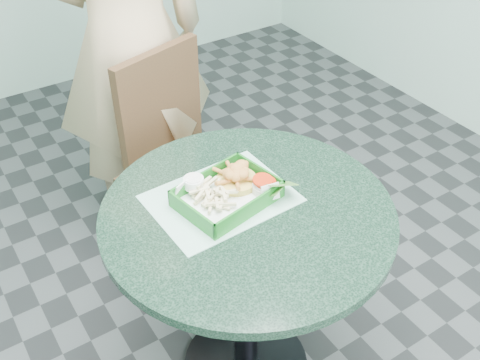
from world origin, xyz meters
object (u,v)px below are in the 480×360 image
cafe_table (247,256)px  dining_chair (175,152)px  sauce_ramekin (197,184)px  food_basket (227,202)px  crab_sandwich (240,181)px

cafe_table → dining_chair: bearing=81.6°
sauce_ramekin → cafe_table: bearing=-61.5°
food_basket → crab_sandwich: bearing=22.9°
crab_sandwich → sauce_ramekin: 0.13m
crab_sandwich → sauce_ramekin: size_ratio=2.06×
cafe_table → sauce_ramekin: size_ratio=14.27×
cafe_table → food_basket: (-0.03, 0.06, 0.19)m
cafe_table → crab_sandwich: crab_sandwich is taller
cafe_table → food_basket: size_ratio=3.11×
food_basket → sauce_ramekin: 0.11m
food_basket → cafe_table: bearing=-63.8°
cafe_table → food_basket: bearing=116.2°
cafe_table → dining_chair: size_ratio=0.92×
food_basket → crab_sandwich: (0.06, 0.03, 0.03)m
cafe_table → crab_sandwich: size_ratio=6.92×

